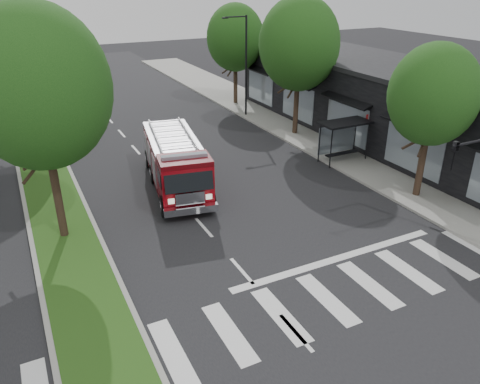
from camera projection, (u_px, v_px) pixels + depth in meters
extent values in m
plane|color=black|center=(242.00, 271.00, 18.87)|extent=(140.00, 140.00, 0.00)
cube|color=gray|center=(339.00, 148.00, 32.00)|extent=(5.00, 80.00, 0.15)
cube|color=gray|center=(39.00, 154.00, 30.97)|extent=(3.00, 50.00, 0.14)
cube|color=#123F13|center=(38.00, 152.00, 30.93)|extent=(2.60, 49.50, 0.02)
cube|color=black|center=(393.00, 105.00, 32.80)|extent=(8.00, 30.00, 5.00)
cylinder|color=black|center=(331.00, 149.00, 28.30)|extent=(0.08, 0.08, 2.50)
cylinder|color=black|center=(367.00, 142.00, 29.44)|extent=(0.08, 0.08, 2.50)
cylinder|color=black|center=(319.00, 143.00, 29.27)|extent=(0.08, 0.08, 2.50)
cylinder|color=black|center=(355.00, 137.00, 30.41)|extent=(0.08, 0.08, 2.50)
cube|color=black|center=(345.00, 123.00, 28.81)|extent=(3.20, 1.60, 0.12)
cube|color=#8C99A5|center=(337.00, 139.00, 29.90)|extent=(2.80, 0.04, 1.80)
cube|color=black|center=(342.00, 153.00, 29.66)|extent=(2.40, 0.40, 0.08)
cylinder|color=black|center=(421.00, 164.00, 24.36)|extent=(0.36, 0.36, 3.74)
ellipsoid|color=#133B10|center=(434.00, 95.00, 22.81)|extent=(4.40, 4.40, 5.06)
cylinder|color=black|center=(296.00, 105.00, 33.93)|extent=(0.36, 0.36, 4.40)
ellipsoid|color=#133B10|center=(299.00, 44.00, 32.11)|extent=(5.60, 5.60, 6.44)
cylinder|color=black|center=(235.00, 82.00, 42.12)|extent=(0.36, 0.36, 3.96)
ellipsoid|color=#133B10|center=(235.00, 38.00, 40.47)|extent=(5.00, 5.00, 5.75)
cylinder|color=black|center=(57.00, 191.00, 20.30)|extent=(0.36, 0.36, 4.62)
ellipsoid|color=#133B10|center=(38.00, 88.00, 18.39)|extent=(5.80, 5.80, 6.67)
cylinder|color=black|center=(30.00, 115.00, 31.68)|extent=(0.36, 0.36, 4.40)
ellipsoid|color=#133B10|center=(17.00, 49.00, 29.85)|extent=(5.60, 5.60, 6.44)
imported|color=black|center=(454.00, 156.00, 16.63)|extent=(0.18, 0.22, 1.10)
cylinder|color=black|center=(246.00, 68.00, 37.62)|extent=(0.16, 0.16, 8.00)
cylinder|color=black|center=(236.00, 17.00, 35.60)|extent=(1.80, 0.10, 0.10)
cube|color=black|center=(225.00, 18.00, 35.25)|extent=(0.45, 0.20, 0.12)
cube|color=#520409|center=(176.00, 178.00, 26.20)|extent=(3.98, 8.80, 0.25)
cube|color=maroon|center=(173.00, 155.00, 26.45)|extent=(3.63, 6.81, 2.02)
cube|color=maroon|center=(186.00, 182.00, 23.03)|extent=(2.81, 2.24, 2.12)
cube|color=#B2B2B7|center=(172.00, 137.00, 26.00)|extent=(3.63, 6.81, 0.12)
cylinder|color=#B2B2B7|center=(155.00, 135.00, 25.68)|extent=(1.17, 5.99, 0.10)
cylinder|color=#B2B2B7|center=(188.00, 132.00, 26.15)|extent=(1.17, 5.99, 0.10)
cube|color=silver|center=(191.00, 210.00, 22.43)|extent=(2.65, 0.81, 0.35)
cube|color=#8C99A5|center=(184.00, 156.00, 22.45)|extent=(2.25, 0.74, 0.18)
cylinder|color=black|center=(164.00, 206.00, 22.90)|extent=(0.54, 1.16, 1.11)
cylinder|color=black|center=(211.00, 200.00, 23.50)|extent=(0.54, 1.16, 1.11)
cylinder|color=black|center=(154.00, 174.00, 26.58)|extent=(0.54, 1.16, 1.11)
cylinder|color=black|center=(194.00, 169.00, 27.18)|extent=(0.54, 1.16, 1.11)
cylinder|color=black|center=(149.00, 159.00, 28.69)|extent=(0.54, 1.16, 1.11)
cylinder|color=black|center=(186.00, 155.00, 29.29)|extent=(0.54, 1.16, 1.11)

